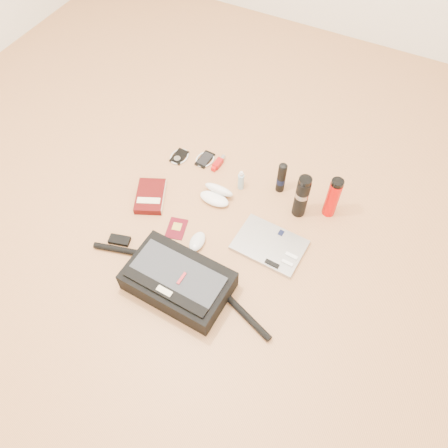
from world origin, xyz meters
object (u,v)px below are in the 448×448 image
object	(u,v)px
thermos_black	(302,196)
thermos_red	(333,198)
book	(151,196)
messenger_bag	(178,281)
laptop	(270,245)

from	to	relation	value
thermos_black	thermos_red	bearing A→B (deg)	27.10
book	messenger_bag	bearing A→B (deg)	-68.27
book	thermos_red	world-z (taller)	thermos_red
messenger_bag	laptop	xyz separation A→B (m)	(0.28, 0.38, -0.05)
messenger_bag	book	size ratio (longest dim) A/B	3.74
laptop	thermos_black	bearing A→B (deg)	82.68
laptop	thermos_red	size ratio (longest dim) A/B	1.38
laptop	messenger_bag	bearing A→B (deg)	-123.21
thermos_black	laptop	bearing A→B (deg)	-100.33
book	thermos_red	bearing A→B (deg)	-2.76
messenger_bag	thermos_black	world-z (taller)	thermos_black
laptop	book	world-z (taller)	book
laptop	book	bearing A→B (deg)	-175.92
laptop	thermos_black	size ratio (longest dim) A/B	1.30
thermos_black	thermos_red	xyz separation A→B (m)	(0.14, 0.07, -0.01)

